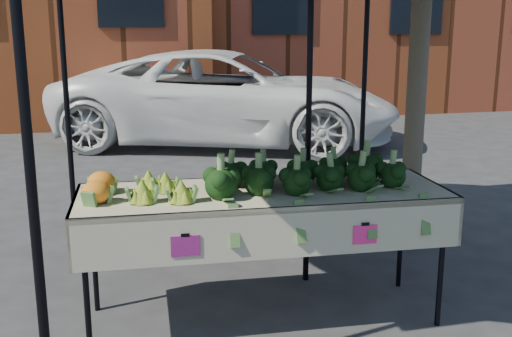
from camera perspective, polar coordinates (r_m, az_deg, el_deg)
name	(u,v)px	position (r m, az deg, el deg)	size (l,w,h in m)	color
ground	(267,311)	(4.40, 1.05, -13.09)	(90.00, 90.00, 0.00)	#2E2E30
table	(263,255)	(4.13, 0.66, -8.08)	(2.44, 0.93, 0.90)	beige
canopy	(260,106)	(4.52, 0.38, 5.86)	(3.16, 3.16, 2.74)	black
broccoli_heap	(303,169)	(4.05, 4.37, -0.05)	(1.36, 0.56, 0.24)	black
romanesco_cluster	(159,181)	(3.89, -8.98, -1.16)	(0.42, 0.56, 0.19)	#9EAB30
cauliflower_pair	(99,185)	(3.91, -14.42, -1.49)	(0.22, 0.42, 0.17)	orange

